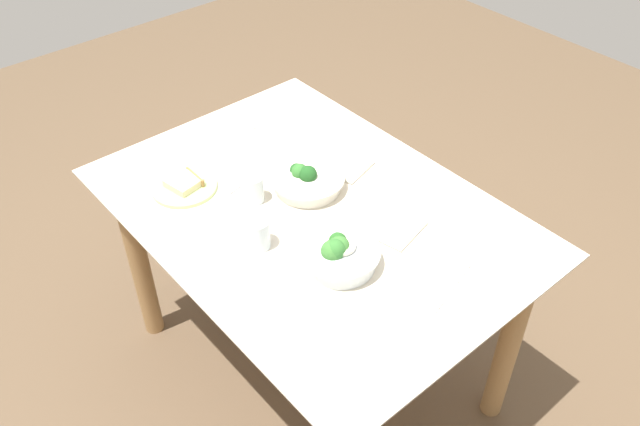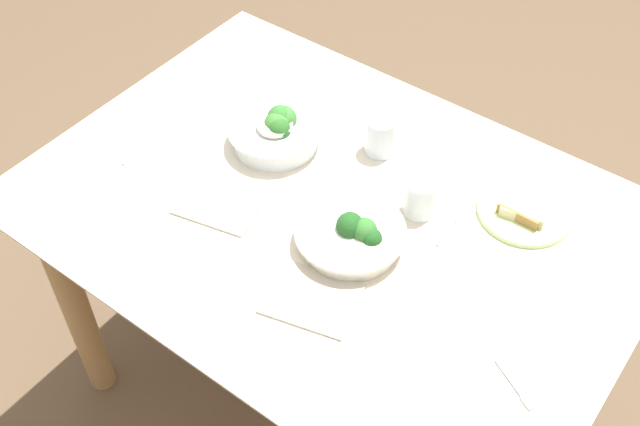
# 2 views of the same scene
# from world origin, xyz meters

# --- Properties ---
(ground_plane) EXTENTS (6.00, 6.00, 0.00)m
(ground_plane) POSITION_xyz_m (0.00, 0.00, 0.00)
(ground_plane) COLOR brown
(dining_table) EXTENTS (1.29, 0.91, 0.75)m
(dining_table) POSITION_xyz_m (0.00, 0.00, 0.63)
(dining_table) COLOR beige
(dining_table) RESTS_ON ground_plane
(broccoli_bowl_far) EXTENTS (0.21, 0.21, 0.09)m
(broccoli_bowl_far) POSITION_xyz_m (-0.22, 0.09, 0.79)
(broccoli_bowl_far) COLOR white
(broccoli_bowl_far) RESTS_ON dining_table
(broccoli_bowl_near) EXTENTS (0.22, 0.22, 0.08)m
(broccoli_bowl_near) POSITION_xyz_m (0.09, -0.06, 0.78)
(broccoli_bowl_near) COLOR silver
(broccoli_bowl_near) RESTS_ON dining_table
(bread_side_plate) EXTENTS (0.20, 0.20, 0.04)m
(bread_side_plate) POSITION_xyz_m (0.33, 0.23, 0.77)
(bread_side_plate) COLOR #B7D684
(bread_side_plate) RESTS_ON dining_table
(water_glass_center) EXTENTS (0.07, 0.07, 0.09)m
(water_glass_center) POSITION_xyz_m (-0.02, 0.21, 0.80)
(water_glass_center) COLOR silver
(water_glass_center) RESTS_ON dining_table
(water_glass_side) EXTENTS (0.07, 0.07, 0.09)m
(water_glass_side) POSITION_xyz_m (0.15, 0.10, 0.80)
(water_glass_side) COLOR silver
(water_glass_side) RESTS_ON dining_table
(fork_by_far_bowl) EXTENTS (0.02, 0.11, 0.00)m
(fork_by_far_bowl) POSITION_xyz_m (0.23, 0.10, 0.76)
(fork_by_far_bowl) COLOR #B7B7BC
(fork_by_far_bowl) RESTS_ON dining_table
(fork_by_near_bowl) EXTENTS (0.10, 0.06, 0.00)m
(fork_by_near_bowl) POSITION_xyz_m (0.51, -0.15, 0.76)
(fork_by_near_bowl) COLOR #B7B7BC
(fork_by_near_bowl) RESTS_ON dining_table
(table_knife_left) EXTENTS (0.06, 0.21, 0.00)m
(table_knife_left) POSITION_xyz_m (-0.48, -0.07, 0.76)
(table_knife_left) COLOR #B7B7BC
(table_knife_left) RESTS_ON dining_table
(napkin_folded_upper) EXTENTS (0.20, 0.18, 0.01)m
(napkin_folded_upper) POSITION_xyz_m (0.11, -0.21, 0.76)
(napkin_folded_upper) COLOR #B1A997
(napkin_folded_upper) RESTS_ON dining_table
(napkin_folded_lower) EXTENTS (0.20, 0.19, 0.01)m
(napkin_folded_lower) POSITION_xyz_m (-0.20, -0.12, 0.76)
(napkin_folded_lower) COLOR #B1A997
(napkin_folded_lower) RESTS_ON dining_table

